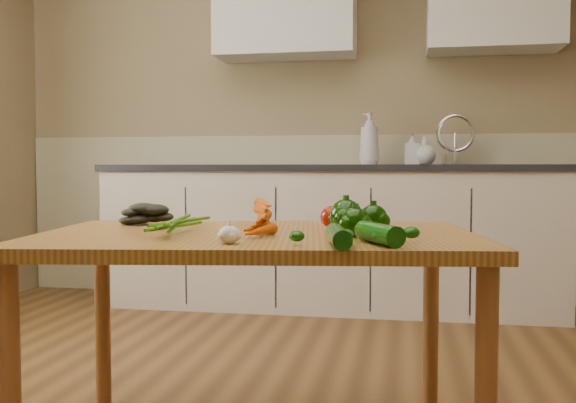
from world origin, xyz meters
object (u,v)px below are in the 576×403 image
(tomato_c, at_px, (363,219))
(pepper_c, at_px, (355,222))
(garlic_bulb, at_px, (229,235))
(table, at_px, (257,258))
(tomato_b, at_px, (353,216))
(pepper_b, at_px, (374,219))
(soap_bottle_a, at_px, (369,139))
(leafy_greens, at_px, (147,211))
(zucchini_b, at_px, (338,236))
(tomato_a, at_px, (333,217))
(pepper_a, at_px, (346,216))
(soap_bottle_c, at_px, (425,151))
(zucchini_a, at_px, (379,234))
(soap_bottle_b, at_px, (412,149))
(carrot_bunch, at_px, (234,222))

(tomato_c, bearing_deg, pepper_c, -90.66)
(garlic_bulb, bearing_deg, tomato_c, 58.27)
(table, xyz_separation_m, tomato_b, (0.27, 0.25, 0.11))
(table, height_order, garlic_bulb, garlic_bulb)
(garlic_bulb, height_order, pepper_b, pepper_b)
(table, xyz_separation_m, soap_bottle_a, (0.21, 2.28, 0.46))
(leafy_greens, height_order, zucchini_b, leafy_greens)
(pepper_b, xyz_separation_m, tomato_a, (-0.14, 0.14, -0.01))
(soap_bottle_a, bearing_deg, tomato_a, 44.95)
(pepper_a, bearing_deg, tomato_a, 112.91)
(soap_bottle_c, bearing_deg, tomato_b, 80.61)
(pepper_c, bearing_deg, zucchini_b, -96.98)
(pepper_b, height_order, zucchini_a, pepper_b)
(soap_bottle_c, bearing_deg, pepper_a, 81.25)
(pepper_b, distance_m, tomato_b, 0.23)
(table, bearing_deg, pepper_a, 1.32)
(pepper_c, bearing_deg, garlic_bulb, -143.75)
(soap_bottle_a, relative_size, soap_bottle_b, 1.68)
(table, xyz_separation_m, carrot_bunch, (-0.06, -0.04, 0.11))
(zucchini_b, bearing_deg, pepper_a, 91.86)
(soap_bottle_a, bearing_deg, pepper_b, 48.43)
(leafy_greens, bearing_deg, soap_bottle_a, 72.63)
(carrot_bunch, distance_m, tomato_b, 0.43)
(carrot_bunch, height_order, pepper_c, pepper_c)
(table, relative_size, tomato_c, 22.29)
(carrot_bunch, bearing_deg, soap_bottle_c, 66.55)
(soap_bottle_a, distance_m, soap_bottle_b, 0.28)
(zucchini_a, bearing_deg, tomato_c, 98.91)
(pepper_a, relative_size, pepper_b, 1.17)
(garlic_bulb, xyz_separation_m, zucchini_a, (0.37, 0.06, 0.00))
(tomato_c, bearing_deg, garlic_bulb, -121.73)
(soap_bottle_b, bearing_deg, pepper_b, -95.80)
(table, relative_size, tomato_b, 18.88)
(soap_bottle_c, xyz_separation_m, tomato_c, (-0.25, -2.03, -0.27))
(tomato_a, height_order, zucchini_b, tomato_a)
(leafy_greens, relative_size, pepper_c, 2.27)
(soap_bottle_a, relative_size, zucchini_a, 1.82)
(leafy_greens, xyz_separation_m, tomato_c, (0.74, -0.01, -0.02))
(leafy_greens, bearing_deg, tomato_b, 2.84)
(pepper_a, distance_m, pepper_b, 0.08)
(pepper_a, relative_size, tomato_a, 1.26)
(soap_bottle_a, distance_m, soap_bottle_c, 0.36)
(zucchini_a, bearing_deg, leafy_greens, 150.78)
(soap_bottle_a, height_order, tomato_b, soap_bottle_a)
(soap_bottle_c, height_order, garlic_bulb, soap_bottle_c)
(soap_bottle_c, distance_m, leafy_greens, 2.26)
(table, bearing_deg, tomato_b, 34.71)
(soap_bottle_a, xyz_separation_m, leafy_greens, (-0.64, -2.06, -0.33))
(soap_bottle_c, relative_size, pepper_a, 1.77)
(pepper_a, distance_m, zucchini_b, 0.33)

